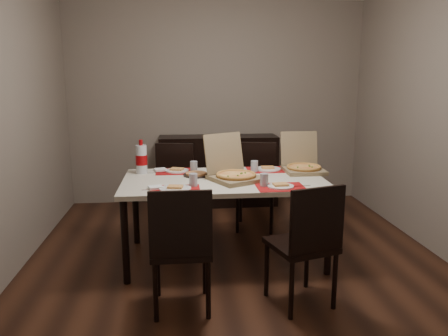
% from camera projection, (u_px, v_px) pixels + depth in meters
% --- Properties ---
extents(ground, '(3.80, 4.00, 0.02)m').
position_uv_depth(ground, '(236.00, 261.00, 4.01)').
color(ground, '#3E2013').
rests_on(ground, ground).
extents(room_walls, '(3.84, 4.02, 2.62)m').
position_uv_depth(room_walls, '(231.00, 67.00, 4.07)').
color(room_walls, gray).
rests_on(room_walls, ground).
extents(sideboard, '(1.50, 0.40, 0.90)m').
position_uv_depth(sideboard, '(218.00, 171.00, 5.65)').
color(sideboard, black).
rests_on(sideboard, ground).
extents(dining_table, '(1.80, 1.00, 0.75)m').
position_uv_depth(dining_table, '(224.00, 186.00, 3.93)').
color(dining_table, beige).
rests_on(dining_table, ground).
extents(chair_near_left, '(0.42, 0.42, 0.93)m').
position_uv_depth(chair_near_left, '(181.00, 245.00, 3.03)').
color(chair_near_left, black).
rests_on(chair_near_left, ground).
extents(chair_near_right, '(0.52, 0.52, 0.93)m').
position_uv_depth(chair_near_right, '(307.00, 241.00, 3.10)').
color(chair_near_right, black).
rests_on(chair_near_right, ground).
extents(chair_far_left, '(0.49, 0.49, 0.93)m').
position_uv_depth(chair_far_left, '(173.00, 183.00, 4.75)').
color(chair_far_left, black).
rests_on(chair_far_left, ground).
extents(chair_far_right, '(0.51, 0.51, 0.93)m').
position_uv_depth(chair_far_right, '(256.00, 181.00, 4.82)').
color(chair_far_right, black).
rests_on(chair_far_right, ground).
extents(setting_near_left, '(0.47, 0.30, 0.11)m').
position_uv_depth(setting_near_left, '(178.00, 186.00, 3.57)').
color(setting_near_left, '#AB0B0E').
rests_on(setting_near_left, dining_table).
extents(setting_near_right, '(0.46, 0.30, 0.11)m').
position_uv_depth(setting_near_right, '(276.00, 184.00, 3.63)').
color(setting_near_right, '#AB0B0E').
rests_on(setting_near_right, dining_table).
extents(setting_far_left, '(0.49, 0.30, 0.11)m').
position_uv_depth(setting_far_left, '(179.00, 170.00, 4.20)').
color(setting_far_left, '#AB0B0E').
rests_on(setting_far_left, dining_table).
extents(setting_far_right, '(0.45, 0.30, 0.11)m').
position_uv_depth(setting_far_right, '(264.00, 168.00, 4.26)').
color(setting_far_right, '#AB0B0E').
rests_on(setting_far_right, dining_table).
extents(napkin_loose, '(0.15, 0.15, 0.02)m').
position_uv_depth(napkin_loose, '(239.00, 178.00, 3.92)').
color(napkin_loose, white).
rests_on(napkin_loose, dining_table).
extents(pizza_box_center, '(0.55, 0.57, 0.40)m').
position_uv_depth(pizza_box_center, '(234.00, 173.00, 3.86)').
color(pizza_box_center, olive).
rests_on(pizza_box_center, dining_table).
extents(pizza_box_right, '(0.37, 0.41, 0.37)m').
position_uv_depth(pizza_box_right, '(303.00, 166.00, 4.20)').
color(pizza_box_right, olive).
rests_on(pizza_box_right, dining_table).
extents(faina_plate, '(0.24, 0.24, 0.03)m').
position_uv_depth(faina_plate, '(196.00, 174.00, 4.03)').
color(faina_plate, black).
rests_on(faina_plate, dining_table).
extents(dip_bowl, '(0.15, 0.15, 0.03)m').
position_uv_depth(dip_bowl, '(233.00, 173.00, 4.10)').
color(dip_bowl, white).
rests_on(dip_bowl, dining_table).
extents(soda_bottle, '(0.11, 0.11, 0.32)m').
position_uv_depth(soda_bottle, '(141.00, 159.00, 4.11)').
color(soda_bottle, silver).
rests_on(soda_bottle, dining_table).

